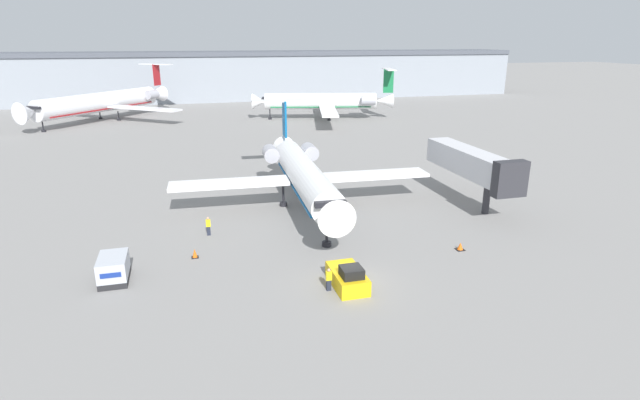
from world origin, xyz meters
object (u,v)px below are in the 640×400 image
at_px(traffic_cone_right, 460,246).
at_px(luggage_cart, 114,269).
at_px(airplane_parked_far_left, 103,102).
at_px(jet_bridge, 472,164).
at_px(traffic_cone_left, 195,253).
at_px(airplane_main, 303,173).
at_px(worker_by_wing, 208,226).
at_px(airplane_parked_far_right, 325,101).
at_px(pushback_tug, 348,277).
at_px(worker_near_tug, 329,279).

bearing_deg(traffic_cone_right, luggage_cart, 176.45).
distance_m(airplane_parked_far_left, jet_bridge, 85.00).
distance_m(luggage_cart, traffic_cone_right, 27.41).
height_order(traffic_cone_left, airplane_parked_far_left, airplane_parked_far_left).
distance_m(airplane_main, luggage_cart, 21.64).
bearing_deg(airplane_parked_far_left, airplane_main, -67.74).
relative_size(worker_by_wing, jet_bridge, 0.12).
bearing_deg(traffic_cone_left, worker_by_wing, 73.46).
relative_size(airplane_parked_far_left, jet_bridge, 2.29).
bearing_deg(jet_bridge, traffic_cone_left, -167.54).
relative_size(worker_by_wing, traffic_cone_right, 2.48).
bearing_deg(luggage_cart, worker_by_wing, 45.25).
height_order(luggage_cart, airplane_parked_far_right, airplane_parked_far_right).
height_order(pushback_tug, worker_by_wing, pushback_tug).
distance_m(worker_near_tug, traffic_cone_right, 13.24).
bearing_deg(luggage_cart, airplane_parked_far_left, 97.48).
bearing_deg(airplane_main, airplane_parked_far_right, 72.01).
bearing_deg(traffic_cone_right, airplane_main, 124.92).
distance_m(luggage_cart, airplane_parked_far_right, 79.22).
relative_size(airplane_main, pushback_tug, 6.65).
relative_size(worker_by_wing, airplane_parked_far_right, 0.05).
relative_size(worker_near_tug, airplane_parked_far_right, 0.05).
bearing_deg(worker_near_tug, jet_bridge, 36.17).
bearing_deg(worker_by_wing, pushback_tug, -54.37).
bearing_deg(airplane_parked_far_left, worker_by_wing, -76.41).
distance_m(worker_by_wing, traffic_cone_left, 4.88).
height_order(traffic_cone_left, airplane_parked_far_right, airplane_parked_far_right).
bearing_deg(airplane_parked_far_left, luggage_cart, -82.52).
relative_size(pushback_tug, airplane_parked_far_left, 0.12).
xyz_separation_m(airplane_main, traffic_cone_right, (10.07, -14.43, -3.39)).
bearing_deg(worker_by_wing, worker_near_tug, -59.59).
distance_m(traffic_cone_left, jet_bridge, 29.80).
bearing_deg(airplane_parked_far_left, jet_bridge, -57.84).
distance_m(worker_near_tug, airplane_parked_far_left, 90.20).
xyz_separation_m(traffic_cone_right, jet_bridge, (7.27, 10.66, 4.15)).
height_order(traffic_cone_right, jet_bridge, jet_bridge).
xyz_separation_m(airplane_main, airplane_parked_far_right, (18.76, 57.76, 0.22)).
bearing_deg(airplane_parked_far_right, worker_by_wing, -114.53).
xyz_separation_m(airplane_parked_far_left, jet_bridge, (45.25, -71.96, 0.46)).
xyz_separation_m(airplane_main, jet_bridge, (17.34, -3.76, 0.76)).
xyz_separation_m(airplane_main, airplane_parked_far_left, (-27.91, 68.19, 0.31)).
height_order(worker_near_tug, worker_by_wing, worker_by_wing).
xyz_separation_m(traffic_cone_left, airplane_parked_far_right, (30.24, 67.89, 3.56)).
height_order(luggage_cart, jet_bridge, jet_bridge).
xyz_separation_m(luggage_cart, worker_near_tug, (14.71, -5.59, -0.07)).
relative_size(traffic_cone_right, airplane_parked_far_left, 0.02).
bearing_deg(traffic_cone_right, worker_by_wing, 156.10).
bearing_deg(pushback_tug, traffic_cone_left, 142.68).
bearing_deg(airplane_parked_far_left, pushback_tug, -72.73).
relative_size(airplane_main, airplane_parked_far_right, 0.77).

